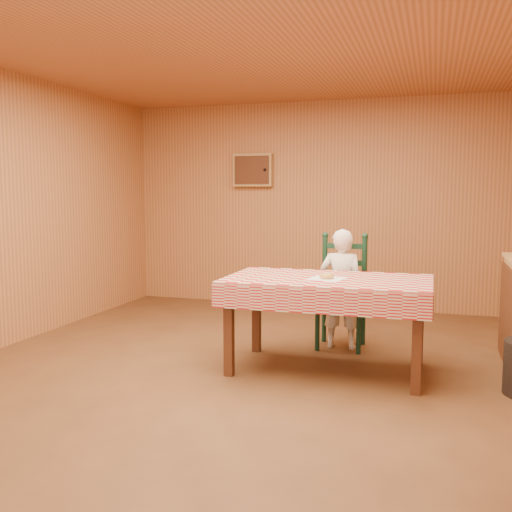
{
  "coord_description": "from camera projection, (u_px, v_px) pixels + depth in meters",
  "views": [
    {
      "loc": [
        1.36,
        -4.16,
        1.46
      ],
      "look_at": [
        0.0,
        0.2,
        0.95
      ],
      "focal_mm": 40.0,
      "sensor_mm": 36.0,
      "label": 1
    }
  ],
  "objects": [
    {
      "name": "cabin_walls",
      "position": [
        267.0,
        149.0,
        4.82
      ],
      "size": [
        5.1,
        6.05,
        2.65
      ],
      "color": "#B57541",
      "rests_on": "ground"
    },
    {
      "name": "seated_child",
      "position": [
        341.0,
        289.0,
        5.34
      ],
      "size": [
        0.41,
        0.27,
        1.12
      ],
      "primitive_type": "imported",
      "rotation": [
        0.0,
        0.0,
        3.14
      ],
      "color": "white",
      "rests_on": "ground"
    },
    {
      "name": "donut",
      "position": [
        327.0,
        276.0,
        4.57
      ],
      "size": [
        0.12,
        0.12,
        0.04
      ],
      "primitive_type": "torus",
      "rotation": [
        0.0,
        0.0,
        -0.04
      ],
      "color": "gold",
      "rests_on": "napkin"
    },
    {
      "name": "dining_table",
      "position": [
        328.0,
        288.0,
        4.63
      ],
      "size": [
        1.66,
        0.96,
        0.77
      ],
      "color": "#512915",
      "rests_on": "ground"
    },
    {
      "name": "napkin",
      "position": [
        327.0,
        279.0,
        4.57
      ],
      "size": [
        0.3,
        0.3,
        0.0
      ],
      "primitive_type": "cube",
      "rotation": [
        0.0,
        0.0,
        -0.19
      ],
      "color": "white",
      "rests_on": "dining_table"
    },
    {
      "name": "ladder_chair",
      "position": [
        342.0,
        294.0,
        5.4
      ],
      "size": [
        0.44,
        0.4,
        1.08
      ],
      "color": "black",
      "rests_on": "ground"
    },
    {
      "name": "ground",
      "position": [
        248.0,
        378.0,
        4.51
      ],
      "size": [
        6.0,
        6.0,
        0.0
      ],
      "primitive_type": "plane",
      "color": "brown",
      "rests_on": "ground"
    }
  ]
}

